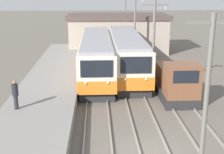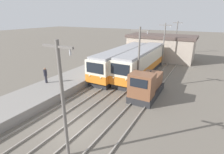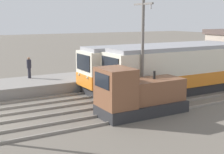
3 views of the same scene
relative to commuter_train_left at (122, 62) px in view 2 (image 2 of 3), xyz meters
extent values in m
plane|color=#665E54|center=(2.60, -14.39, -1.71)|extent=(200.00, 200.00, 0.00)
cube|color=gray|center=(-3.65, -14.39, -1.28)|extent=(4.50, 54.00, 0.85)
cube|color=gray|center=(-0.72, -14.39, -1.64)|extent=(0.10, 60.00, 0.14)
cube|color=gray|center=(0.72, -14.39, -1.64)|extent=(0.10, 60.00, 0.14)
cube|color=gray|center=(2.08, -14.39, -1.64)|extent=(0.10, 60.00, 0.14)
cube|color=gray|center=(3.52, -14.39, -1.64)|extent=(0.10, 60.00, 0.14)
cube|color=gray|center=(5.08, -14.39, -1.64)|extent=(0.10, 60.00, 0.14)
cube|color=gray|center=(6.52, -14.39, -1.64)|extent=(0.10, 60.00, 0.14)
cube|color=#28282B|center=(0.00, 0.01, -1.36)|extent=(2.58, 13.92, 0.70)
cube|color=silver|center=(0.00, 0.01, 0.34)|extent=(2.80, 14.50, 2.70)
cube|color=orange|center=(0.00, 0.01, -0.52)|extent=(2.84, 14.54, 0.97)
cube|color=black|center=(0.00, -7.27, 0.88)|extent=(2.24, 0.06, 1.19)
sphere|color=silver|center=(-0.77, -7.28, -0.14)|extent=(0.18, 0.18, 0.18)
sphere|color=silver|center=(0.77, -7.28, -0.14)|extent=(0.18, 0.18, 0.18)
cube|color=#939399|center=(0.00, 0.01, 1.83)|extent=(2.46, 13.92, 0.28)
cube|color=#28282B|center=(2.80, 0.68, -1.36)|extent=(2.58, 13.81, 0.70)
cube|color=silver|center=(2.80, 0.68, 0.38)|extent=(2.80, 14.39, 2.77)
cube|color=orange|center=(2.80, 0.68, -0.51)|extent=(2.84, 14.43, 1.00)
cube|color=black|center=(2.80, -6.54, 0.93)|extent=(2.24, 0.06, 1.22)
sphere|color=silver|center=(2.03, -6.55, -0.12)|extent=(0.18, 0.18, 0.18)
sphere|color=silver|center=(3.57, -6.55, -0.12)|extent=(0.18, 0.18, 0.18)
cube|color=#939399|center=(2.80, 0.68, 1.90)|extent=(2.46, 13.81, 0.28)
cube|color=#28282B|center=(5.80, -5.95, -1.36)|extent=(2.40, 5.57, 0.70)
cube|color=brown|center=(5.80, -7.85, 0.14)|extent=(2.28, 1.78, 2.30)
cube|color=black|center=(5.80, -8.76, 0.65)|extent=(1.68, 0.04, 0.83)
cube|color=brown|center=(5.80, -5.06, -0.31)|extent=(1.92, 3.69, 1.40)
cylinder|color=black|center=(5.80, -5.06, 0.64)|extent=(0.16, 0.16, 0.50)
cylinder|color=slate|center=(4.30, -16.64, 1.83)|extent=(0.20, 0.20, 7.08)
cube|color=slate|center=(4.30, -16.64, 5.02)|extent=(2.00, 0.12, 0.12)
cylinder|color=#B2B2B7|center=(5.10, -16.64, 4.82)|extent=(0.10, 0.10, 0.30)
cylinder|color=slate|center=(4.30, -4.92, 1.83)|extent=(0.20, 0.20, 7.08)
cube|color=slate|center=(4.30, -4.92, 5.02)|extent=(2.00, 0.12, 0.12)
cylinder|color=#B2B2B7|center=(5.10, -4.92, 4.82)|extent=(0.10, 0.10, 0.30)
cylinder|color=slate|center=(4.30, 6.79, 1.83)|extent=(0.20, 0.20, 7.08)
cube|color=slate|center=(4.30, 6.79, 5.02)|extent=(2.00, 0.12, 0.12)
cylinder|color=#B2B2B7|center=(5.10, 6.79, 4.82)|extent=(0.10, 0.10, 0.30)
cylinder|color=slate|center=(4.30, 18.50, 1.83)|extent=(0.20, 0.20, 7.08)
cube|color=slate|center=(4.30, 18.50, 5.02)|extent=(2.00, 0.12, 0.12)
cylinder|color=#B2B2B7|center=(5.10, 18.50, 4.82)|extent=(0.10, 0.10, 0.30)
cylinder|color=#282833|center=(-4.89, -10.03, -0.43)|extent=(0.26, 0.26, 0.86)
cylinder|color=#23232D|center=(-4.89, -10.03, 0.36)|extent=(0.38, 0.38, 0.71)
sphere|color=#9E7051|center=(-4.89, -10.03, 0.83)|extent=(0.22, 0.22, 0.22)
cube|color=#AD9E8E|center=(2.73, 11.61, 0.39)|extent=(12.00, 6.00, 4.19)
cube|color=#51423D|center=(2.73, 11.61, 2.73)|extent=(12.60, 6.30, 0.50)
camera|label=1|loc=(0.03, -27.94, 6.25)|focal=50.00mm
camera|label=2|loc=(10.78, -22.86, 6.45)|focal=28.00mm
camera|label=3|loc=(21.07, -16.80, 4.08)|focal=50.00mm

